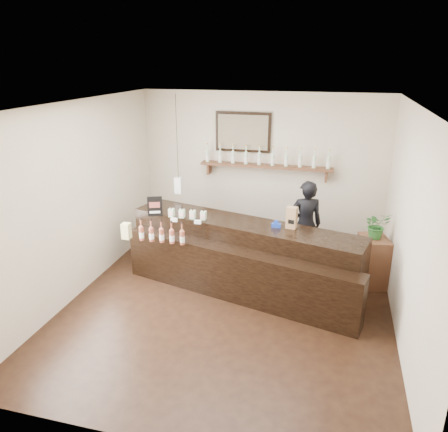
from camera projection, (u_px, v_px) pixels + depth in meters
ground at (228, 305)px, 6.27m from camera, size 5.00×5.00×0.00m
room_shell at (229, 191)px, 5.69m from camera, size 5.00×5.00×5.00m
back_wall_decor at (252, 151)px, 7.87m from camera, size 2.66×0.96×1.69m
counter at (241, 258)px, 6.61m from camera, size 3.69×1.87×1.19m
promo_sign at (155, 206)px, 6.75m from camera, size 0.22×0.10×0.32m
paper_bag at (292, 218)px, 6.27m from camera, size 0.16×0.13×0.32m
tape_dispenser at (276, 225)px, 6.33m from camera, size 0.13×0.05×0.11m
side_cabinet at (372, 261)px, 6.74m from camera, size 0.50×0.61×0.77m
potted_plant at (377, 225)px, 6.54m from camera, size 0.47×0.45×0.41m
shopkeeper at (306, 219)px, 7.18m from camera, size 0.71×0.57×1.69m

